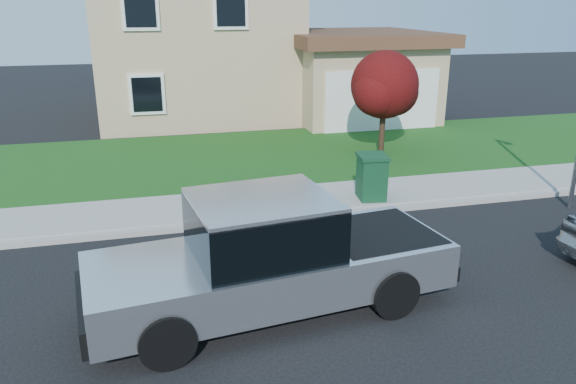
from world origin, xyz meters
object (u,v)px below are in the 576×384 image
at_px(trash_bin, 372,176).
at_px(woman, 212,232).
at_px(pickup_truck, 270,258).
at_px(ornamental_tree, 385,88).

bearing_deg(trash_bin, woman, -140.54).
bearing_deg(pickup_truck, woman, 107.53).
height_order(pickup_truck, woman, pickup_truck).
height_order(pickup_truck, trash_bin, pickup_truck).
bearing_deg(woman, ornamental_tree, -114.43).
xyz_separation_m(ornamental_tree, trash_bin, (-2.19, -4.38, -1.49)).
xyz_separation_m(woman, ornamental_tree, (6.49, 7.09, 1.42)).
xyz_separation_m(woman, trash_bin, (4.30, 2.71, -0.07)).
relative_size(ornamental_tree, trash_bin, 2.92).
distance_m(ornamental_tree, trash_bin, 5.12).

